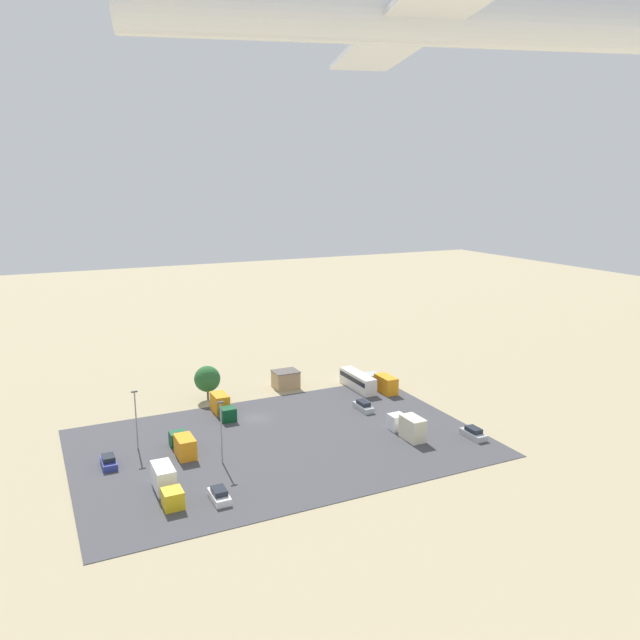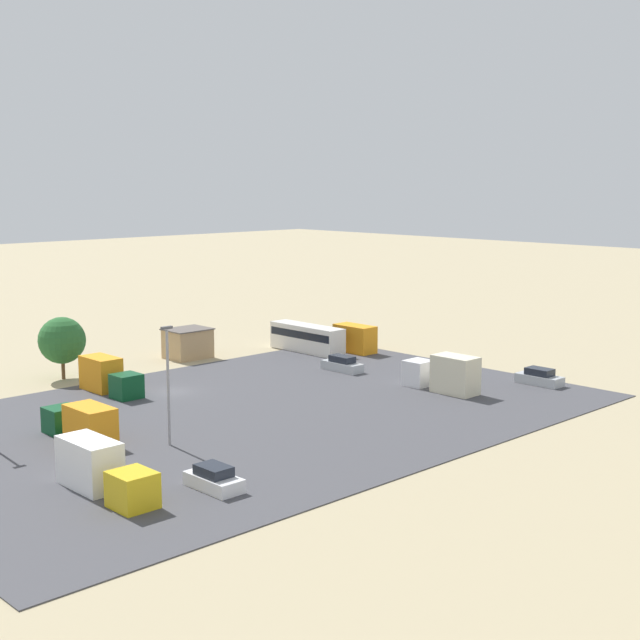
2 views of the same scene
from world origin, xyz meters
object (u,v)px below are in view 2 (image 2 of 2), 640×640
shed_building (188,343)px  parked_truck_3 (101,470)px  parked_truck_2 (445,374)px  parked_car_3 (539,378)px  bus (307,337)px  parked_truck_4 (346,338)px  parked_truck_1 (108,377)px  parked_truck_0 (82,424)px  parked_car_2 (214,479)px  parked_car_1 (342,365)px

shed_building → parked_truck_3: size_ratio=0.55×
parked_truck_2 → parked_car_3: bearing=-27.9°
bus → parked_truck_4: parked_truck_4 is taller
shed_building → parked_truck_1: size_ratio=0.62×
parked_truck_1 → parked_truck_4: (-30.72, 0.80, -0.03)m
parked_car_3 → parked_truck_0: 43.48m
parked_truck_4 → bus: bearing=146.3°
bus → parked_truck_3: (41.39, 25.23, -0.21)m
parked_truck_4 → parked_car_2: bearing=-145.7°
parked_truck_2 → parked_truck_0: bearing=164.5°
parked_truck_0 → parked_truck_3: 12.08m
bus → parked_truck_3: parked_truck_3 is taller
parked_car_3 → parked_truck_1: parked_truck_1 is taller
parked_car_2 → parked_truck_4: bearing=34.3°
parked_truck_4 → parked_truck_0: bearing=-163.9°
parked_car_1 → parked_truck_1: bearing=159.2°
shed_building → parked_truck_1: bearing=29.3°
parked_car_2 → parked_truck_1: (-8.93, -27.87, 0.81)m
parked_car_1 → parked_car_2: (31.31, 19.39, -0.01)m
parked_car_1 → parked_car_2: bearing=-148.2°
bus → parked_car_1: bearing=65.8°
parked_car_2 → parked_truck_0: (0.68, -15.44, 0.68)m
parked_car_1 → parked_truck_3: parked_truck_3 is taller
parked_car_3 → parked_truck_3: 46.18m
parked_car_3 → parked_truck_2: (8.80, -4.65, 0.95)m
bus → parked_truck_1: 27.01m
parked_car_3 → shed_building: bearing=-64.4°
parked_truck_1 → parked_truck_3: size_ratio=0.88×
shed_building → parked_truck_0: bearing=40.3°
bus → parked_truck_0: bearing=21.2°
parked_car_2 → parked_truck_3: 7.07m
parked_truck_3 → parked_truck_4: 50.55m
parked_truck_1 → parked_car_2: bearing=72.2°
parked_truck_1 → parked_truck_4: 30.73m
bus → parked_truck_0: (36.56, 14.15, -0.33)m
parked_car_1 → parked_truck_0: bearing=-173.0°
parked_truck_0 → parked_truck_4: (-40.33, -11.63, 0.10)m
shed_building → parked_truck_1: 17.30m
bus → parked_car_3: size_ratio=2.24×
bus → parked_truck_1: bearing=3.6°
parked_car_2 → parked_truck_0: bearing=92.5°
bus → parked_truck_2: size_ratio=1.33×
parked_car_2 → shed_building: bearing=56.5°
bus → parked_truck_4: size_ratio=1.11×
bus → parked_car_1: (4.58, 10.20, -1.00)m
parked_car_2 → parked_truck_4: (-39.65, -27.07, 0.78)m
parked_car_3 → parked_truck_4: bearing=-87.9°
parked_truck_1 → bus: bearing=-176.4°
parked_truck_1 → parked_car_1: bearing=159.2°
bus → parked_car_3: bearing=99.6°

